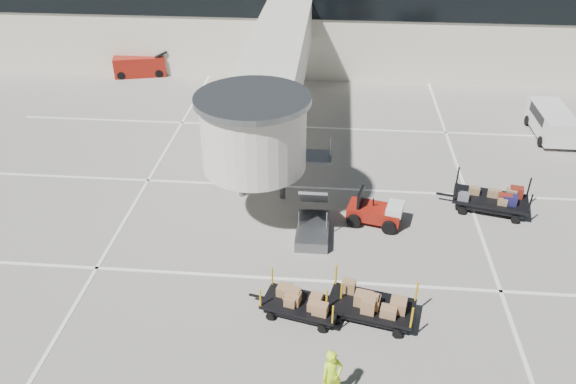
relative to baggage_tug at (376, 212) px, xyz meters
The scene contains 11 objects.
ground 6.41m from the baggage_tug, 102.58° to the right, with size 140.00×140.00×0.00m, color #A39C91.
lane_markings 3.76m from the baggage_tug, 123.60° to the left, with size 40.00×30.00×0.02m.
terminal 24.03m from the baggage_tug, 94.20° to the left, with size 64.00×12.11×15.20m.
jet_bridge 8.88m from the baggage_tug, 131.65° to the left, with size 5.70×20.40×6.03m.
baggage_tug is the anchor object (origin of this frame).
suitcase_cart 5.54m from the baggage_tug, 16.28° to the left, with size 4.21×2.39×1.61m.
box_cart_near 6.03m from the baggage_tug, 94.13° to the right, with size 3.89×2.19×1.49m.
box_cart_far 6.71m from the baggage_tug, 115.19° to the right, with size 3.48×1.98×1.33m.
ground_worker 9.84m from the baggage_tug, 100.56° to the right, with size 0.71×0.47×1.95m, color #CEFF1A.
minivan 14.49m from the baggage_tug, 43.41° to the left, with size 1.93×4.31×1.62m.
belt_loader 24.22m from the baggage_tug, 132.79° to the left, with size 4.18×2.39×1.90m.
Camera 1 is at (-0.73, -14.92, 14.62)m, focal length 35.00 mm.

